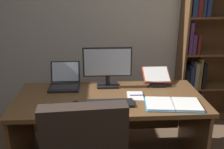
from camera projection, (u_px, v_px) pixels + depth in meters
The scene contains 11 objects.
wall_back at pixel (119, 19), 3.22m from camera, with size 5.69×0.12×2.63m, color beige.
desk at pixel (109, 111), 2.52m from camera, with size 1.77×0.80×0.72m.
bookshelf at pixel (208, 40), 3.15m from camera, with size 0.88×0.32×2.27m.
monitor at pixel (107, 67), 2.57m from camera, with size 0.50×0.16×0.42m.
laptop at pixel (65, 82), 2.60m from camera, with size 0.31×0.31×0.24m.
keyboard at pixel (110, 103), 2.22m from camera, with size 0.42×0.15×0.02m, color black.
computer_mouse at pixel (76, 103), 2.20m from camera, with size 0.06×0.10×0.04m, color black.
reading_stand_with_book at pixel (157, 76), 2.70m from camera, with size 0.28×0.28×0.15m.
open_binder at pixel (173, 104), 2.20m from camera, with size 0.51×0.33×0.02m.
notepad at pixel (135, 96), 2.38m from camera, with size 0.15×0.21×0.01m, color white.
pen at pixel (137, 95), 2.38m from camera, with size 0.01×0.01×0.14m, color navy.
Camera 1 is at (-0.29, -1.04, 1.70)m, focal length 40.29 mm.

